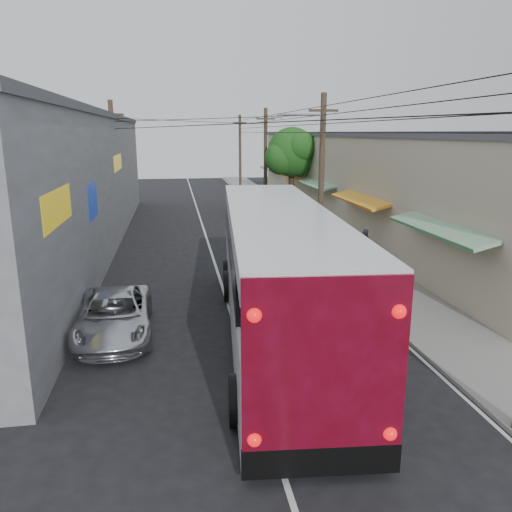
{
  "coord_description": "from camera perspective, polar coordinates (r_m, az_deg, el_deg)",
  "views": [
    {
      "loc": [
        -1.8,
        -10.34,
        6.21
      ],
      "look_at": [
        1.04,
        7.05,
        1.83
      ],
      "focal_mm": 35.0,
      "sensor_mm": 36.0,
      "label": 1
    }
  ],
  "objects": [
    {
      "name": "building_right",
      "position": [
        34.91,
        12.4,
        8.61
      ],
      "size": [
        7.09,
        40.0,
        6.25
      ],
      "color": "#B6A790",
      "rests_on": "ground"
    },
    {
      "name": "parked_car_far",
      "position": [
        42.79,
        -1.47,
        6.51
      ],
      "size": [
        1.42,
        4.05,
        1.33
      ],
      "primitive_type": "imported",
      "rotation": [
        0.0,
        0.0,
        -0.0
      ],
      "color": "black",
      "rests_on": "ground"
    },
    {
      "name": "street_tree",
      "position": [
        37.41,
        4.23,
        11.56
      ],
      "size": [
        4.4,
        4.0,
        6.6
      ],
      "color": "#3F2B19",
      "rests_on": "ground"
    },
    {
      "name": "parked_car_mid",
      "position": [
        32.24,
        2.32,
        4.2
      ],
      "size": [
        2.13,
        4.55,
        1.51
      ],
      "primitive_type": "imported",
      "rotation": [
        0.0,
        0.0,
        -0.08
      ],
      "color": "#27272C",
      "rests_on": "ground"
    },
    {
      "name": "building_left",
      "position": [
        29.23,
        -22.7,
        7.87
      ],
      "size": [
        7.2,
        36.0,
        7.25
      ],
      "color": "gray",
      "rests_on": "ground"
    },
    {
      "name": "sidewalk",
      "position": [
        32.05,
        5.92,
        2.82
      ],
      "size": [
        3.0,
        80.0,
        0.12
      ],
      "primitive_type": "cube",
      "color": "slate",
      "rests_on": "ground"
    },
    {
      "name": "pedestrian_far",
      "position": [
        25.17,
        12.25,
        1.36
      ],
      "size": [
        0.87,
        0.78,
        1.48
      ],
      "primitive_type": "imported",
      "rotation": [
        0.0,
        0.0,
        2.78
      ],
      "color": "#7B92B3",
      "rests_on": "sidewalk"
    },
    {
      "name": "pedestrian_near",
      "position": [
        24.76,
        10.21,
        1.32
      ],
      "size": [
        0.65,
        0.52,
        1.54
      ],
      "primitive_type": "imported",
      "rotation": [
        0.0,
        0.0,
        3.44
      ],
      "color": "#C26792",
      "rests_on": "sidewalk"
    },
    {
      "name": "jeepney",
      "position": [
        16.25,
        -15.87,
        -6.51
      ],
      "size": [
        2.46,
        4.98,
        1.36
      ],
      "primitive_type": "imported",
      "rotation": [
        0.0,
        0.0,
        0.04
      ],
      "color": "silver",
      "rests_on": "ground"
    },
    {
      "name": "ground",
      "position": [
        12.2,
        0.54,
        -16.67
      ],
      "size": [
        120.0,
        120.0,
        0.0
      ],
      "primitive_type": "plane",
      "color": "black",
      "rests_on": "ground"
    },
    {
      "name": "parked_suv",
      "position": [
        25.79,
        5.32,
        1.71
      ],
      "size": [
        2.62,
        5.46,
        1.53
      ],
      "primitive_type": "imported",
      "rotation": [
        0.0,
        0.0,
        -0.09
      ],
      "color": "gray",
      "rests_on": "ground"
    },
    {
      "name": "utility_poles",
      "position": [
        31.13,
        -0.15,
        10.12
      ],
      "size": [
        11.8,
        45.28,
        8.0
      ],
      "color": "#473828",
      "rests_on": "ground"
    },
    {
      "name": "coach_bus",
      "position": [
        15.33,
        2.4,
        -1.7
      ],
      "size": [
        4.16,
        14.13,
        4.01
      ],
      "rotation": [
        0.0,
        0.0,
        -0.09
      ],
      "color": "silver",
      "rests_on": "ground"
    }
  ]
}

